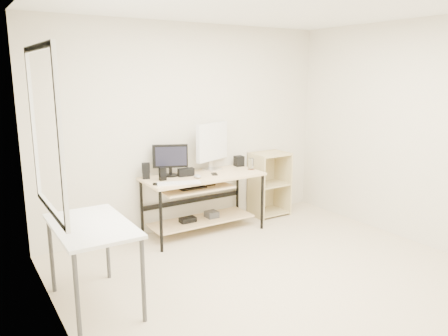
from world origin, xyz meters
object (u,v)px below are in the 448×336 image
desk (201,192)px  white_imac (212,143)px  side_table (92,233)px  shelf_unit (268,183)px  black_monitor (170,158)px  audio_controller (163,174)px

desk → white_imac: size_ratio=2.45×
side_table → shelf_unit: size_ratio=1.11×
shelf_unit → black_monitor: black_monitor is taller
shelf_unit → black_monitor: bearing=179.6°
desk → black_monitor: 0.57m
side_table → white_imac: 2.35m
white_imac → audio_controller: white_imac is taller
white_imac → shelf_unit: bearing=-22.9°
shelf_unit → desk: bearing=-172.2°
white_imac → black_monitor: bearing=162.0°
white_imac → desk: bearing=-165.4°
desk → black_monitor: bearing=152.9°
shelf_unit → black_monitor: (-1.51, 0.01, 0.52)m
black_monitor → side_table: bearing=-113.1°
side_table → black_monitor: size_ratio=2.44×
desk → white_imac: 0.66m
side_table → black_monitor: bearing=43.0°
black_monitor → white_imac: white_imac is taller
side_table → black_monitor: 1.83m
black_monitor → desk: bearing=-3.2°
side_table → shelf_unit: shelf_unit is taller
desk → shelf_unit: size_ratio=1.67×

